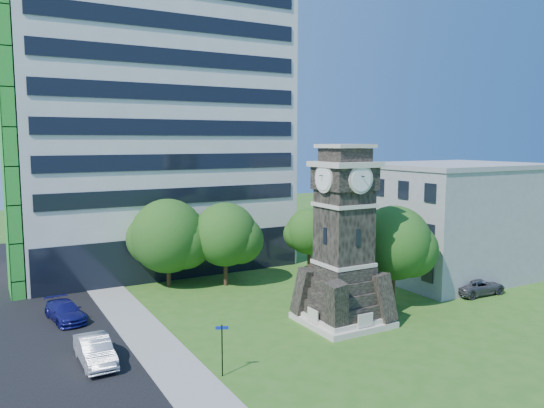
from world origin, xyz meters
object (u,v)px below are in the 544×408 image
clock_tower (344,247)px  car_street_north (65,311)px  car_east_lot (477,286)px  street_sign (222,344)px  car_street_mid (95,350)px  park_bench (376,321)px

clock_tower → car_street_north: 19.79m
car_east_lot → street_sign: size_ratio=1.70×
street_sign → car_street_mid: bearing=163.0°
car_street_mid → park_bench: car_street_mid is taller
clock_tower → car_street_north: size_ratio=2.66×
park_bench → street_sign: size_ratio=0.59×
car_east_lot → car_street_north: bearing=75.3°
car_east_lot → park_bench: (-12.33, -2.05, -0.21)m
car_street_north → park_bench: size_ratio=2.74×
car_street_mid → car_street_north: 8.41m
clock_tower → car_street_mid: clock_tower is taller
park_bench → street_sign: street_sign is taller
car_street_north → park_bench: (18.00, -11.60, -0.21)m
car_street_north → park_bench: 21.41m
park_bench → street_sign: 12.19m
clock_tower → car_street_mid: 16.87m
street_sign → clock_tower: bearing=43.4°
clock_tower → park_bench: 5.36m
clock_tower → car_street_mid: (-16.20, 1.31, -4.52)m
street_sign → car_street_north: bearing=138.8°
car_east_lot → park_bench: 12.50m
park_bench → street_sign: bearing=169.3°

